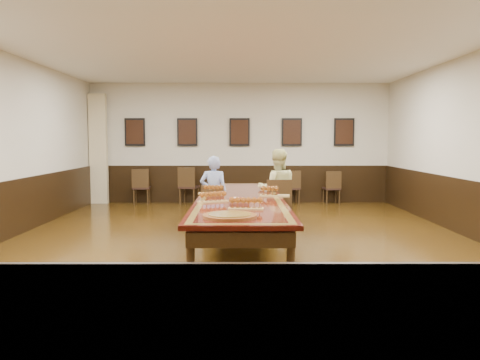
{
  "coord_description": "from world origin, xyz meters",
  "views": [
    {
      "loc": [
        -0.02,
        -7.62,
        1.71
      ],
      "look_at": [
        0.0,
        0.5,
        1.0
      ],
      "focal_mm": 35.0,
      "sensor_mm": 36.0,
      "label": 1
    }
  ],
  "objects_px": {
    "spare_chair_b": "(189,186)",
    "person_woman": "(277,190)",
    "person_man": "(214,193)",
    "conference_table": "(240,206)",
    "spare_chair_a": "(142,186)",
    "carved_platter": "(230,216)",
    "spare_chair_c": "(291,187)",
    "spare_chair_d": "(331,187)",
    "chair_woman": "(278,205)",
    "chair_man": "(213,208)"
  },
  "relations": [
    {
      "from": "spare_chair_b",
      "to": "spare_chair_d",
      "type": "bearing_deg",
      "value": -165.84
    },
    {
      "from": "spare_chair_b",
      "to": "conference_table",
      "type": "relative_size",
      "value": 0.2
    },
    {
      "from": "chair_man",
      "to": "conference_table",
      "type": "bearing_deg",
      "value": 118.93
    },
    {
      "from": "chair_woman",
      "to": "conference_table",
      "type": "height_order",
      "value": "chair_woman"
    },
    {
      "from": "spare_chair_a",
      "to": "conference_table",
      "type": "relative_size",
      "value": 0.19
    },
    {
      "from": "chair_man",
      "to": "spare_chair_c",
      "type": "bearing_deg",
      "value": -115.11
    },
    {
      "from": "conference_table",
      "to": "carved_platter",
      "type": "bearing_deg",
      "value": -93.8
    },
    {
      "from": "spare_chair_c",
      "to": "carved_platter",
      "type": "relative_size",
      "value": 1.1
    },
    {
      "from": "chair_man",
      "to": "spare_chair_d",
      "type": "bearing_deg",
      "value": -126.56
    },
    {
      "from": "person_man",
      "to": "person_woman",
      "type": "distance_m",
      "value": 1.2
    },
    {
      "from": "conference_table",
      "to": "carved_platter",
      "type": "xyz_separation_m",
      "value": [
        -0.13,
        -1.97,
        0.16
      ]
    },
    {
      "from": "spare_chair_b",
      "to": "person_woman",
      "type": "xyz_separation_m",
      "value": [
        2.03,
        -3.48,
        0.27
      ]
    },
    {
      "from": "spare_chair_d",
      "to": "person_woman",
      "type": "height_order",
      "value": "person_woman"
    },
    {
      "from": "person_woman",
      "to": "conference_table",
      "type": "xyz_separation_m",
      "value": [
        -0.7,
        -1.13,
        -0.15
      ]
    },
    {
      "from": "spare_chair_d",
      "to": "spare_chair_c",
      "type": "bearing_deg",
      "value": -4.87
    },
    {
      "from": "chair_woman",
      "to": "person_man",
      "type": "xyz_separation_m",
      "value": [
        -1.2,
        0.0,
        0.21
      ]
    },
    {
      "from": "person_woman",
      "to": "conference_table",
      "type": "distance_m",
      "value": 1.34
    },
    {
      "from": "spare_chair_c",
      "to": "carved_platter",
      "type": "xyz_separation_m",
      "value": [
        -1.51,
        -6.68,
        0.33
      ]
    },
    {
      "from": "chair_man",
      "to": "spare_chair_b",
      "type": "height_order",
      "value": "spare_chair_b"
    },
    {
      "from": "chair_woman",
      "to": "conference_table",
      "type": "xyz_separation_m",
      "value": [
        -0.71,
        -1.03,
        0.12
      ]
    },
    {
      "from": "person_man",
      "to": "person_woman",
      "type": "xyz_separation_m",
      "value": [
        1.19,
        0.1,
        0.06
      ]
    },
    {
      "from": "chair_woman",
      "to": "spare_chair_c",
      "type": "relative_size",
      "value": 1.1
    },
    {
      "from": "chair_man",
      "to": "chair_woman",
      "type": "height_order",
      "value": "chair_woman"
    },
    {
      "from": "spare_chair_d",
      "to": "carved_platter",
      "type": "bearing_deg",
      "value": 63.47
    },
    {
      "from": "spare_chair_a",
      "to": "person_man",
      "type": "height_order",
      "value": "person_man"
    },
    {
      "from": "carved_platter",
      "to": "chair_woman",
      "type": "bearing_deg",
      "value": 74.38
    },
    {
      "from": "spare_chair_c",
      "to": "person_man",
      "type": "xyz_separation_m",
      "value": [
        -1.87,
        -3.67,
        0.26
      ]
    },
    {
      "from": "person_man",
      "to": "carved_platter",
      "type": "relative_size",
      "value": 1.74
    },
    {
      "from": "person_man",
      "to": "conference_table",
      "type": "distance_m",
      "value": 1.15
    },
    {
      "from": "spare_chair_a",
      "to": "chair_man",
      "type": "bearing_deg",
      "value": 116.13
    },
    {
      "from": "spare_chair_d",
      "to": "person_woman",
      "type": "distance_m",
      "value": 3.99
    },
    {
      "from": "spare_chair_b",
      "to": "spare_chair_d",
      "type": "relative_size",
      "value": 1.12
    },
    {
      "from": "spare_chair_c",
      "to": "spare_chair_d",
      "type": "bearing_deg",
      "value": 174.9
    },
    {
      "from": "spare_chair_b",
      "to": "spare_chair_d",
      "type": "xyz_separation_m",
      "value": [
        3.77,
        0.1,
        -0.05
      ]
    },
    {
      "from": "spare_chair_a",
      "to": "conference_table",
      "type": "height_order",
      "value": "spare_chair_a"
    },
    {
      "from": "spare_chair_a",
      "to": "person_man",
      "type": "relative_size",
      "value": 0.66
    },
    {
      "from": "spare_chair_c",
      "to": "spare_chair_d",
      "type": "distance_m",
      "value": 1.07
    },
    {
      "from": "spare_chair_b",
      "to": "person_woman",
      "type": "height_order",
      "value": "person_woman"
    },
    {
      "from": "chair_woman",
      "to": "carved_platter",
      "type": "relative_size",
      "value": 1.21
    },
    {
      "from": "spare_chair_b",
      "to": "conference_table",
      "type": "bearing_deg",
      "value": 118.69
    },
    {
      "from": "chair_woman",
      "to": "spare_chair_a",
      "type": "relative_size",
      "value": 1.05
    },
    {
      "from": "spare_chair_c",
      "to": "person_man",
      "type": "height_order",
      "value": "person_man"
    },
    {
      "from": "spare_chair_b",
      "to": "person_woman",
      "type": "bearing_deg",
      "value": 132.92
    },
    {
      "from": "spare_chair_a",
      "to": "person_woman",
      "type": "height_order",
      "value": "person_woman"
    },
    {
      "from": "conference_table",
      "to": "carved_platter",
      "type": "height_order",
      "value": "carved_platter"
    },
    {
      "from": "person_woman",
      "to": "carved_platter",
      "type": "relative_size",
      "value": 1.89
    },
    {
      "from": "spare_chair_a",
      "to": "spare_chair_c",
      "type": "xyz_separation_m",
      "value": [
        3.97,
        0.03,
        -0.02
      ]
    },
    {
      "from": "spare_chair_a",
      "to": "conference_table",
      "type": "distance_m",
      "value": 5.34
    },
    {
      "from": "chair_woman",
      "to": "carved_platter",
      "type": "bearing_deg",
      "value": 71.97
    },
    {
      "from": "carved_platter",
      "to": "spare_chair_d",
      "type": "bearing_deg",
      "value": 68.97
    }
  ]
}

